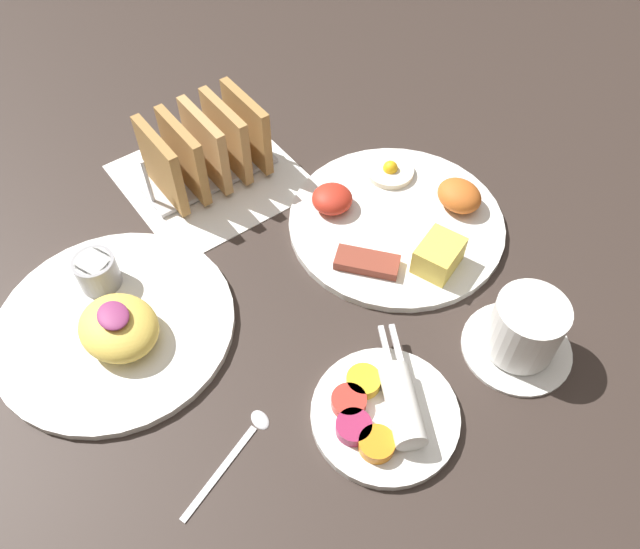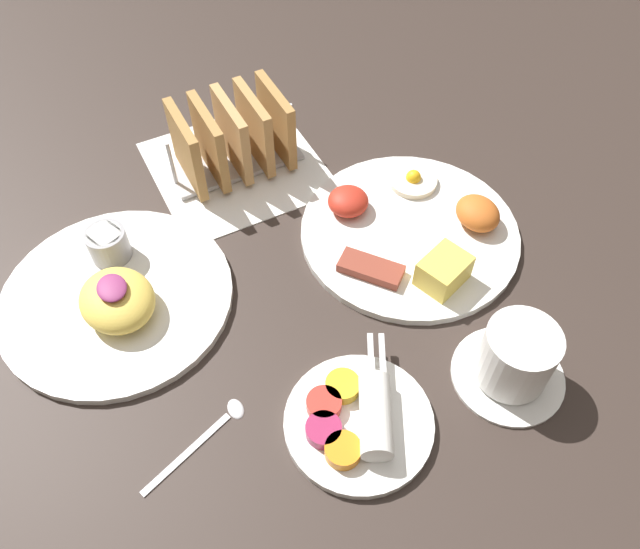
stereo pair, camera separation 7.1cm
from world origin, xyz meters
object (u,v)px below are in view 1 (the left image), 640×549
Objects in this scene: toast_rack at (206,149)px; coffee_cup at (524,331)px; plate_breakfast at (400,220)px; plate_foreground at (114,320)px; plate_condiments at (385,411)px.

coffee_cup is at bearing 16.74° from toast_rack.
plate_breakfast is 1.02× the size of plate_foreground.
coffee_cup is at bearing -4.62° from plate_breakfast.
toast_rack is 0.45m from coffee_cup.
plate_foreground is 1.49× the size of toast_rack.
plate_condiments is at bearing 33.18° from plate_foreground.
plate_breakfast is at bearing 135.58° from plate_condiments.
plate_foreground is at bearing -54.99° from toast_rack.
plate_condiments is (0.19, -0.19, 0.00)m from plate_breakfast.
plate_foreground is (-0.07, -0.36, 0.00)m from plate_breakfast.
toast_rack reaches higher than plate_condiments.
plate_breakfast is 1.80× the size of plate_condiments.
coffee_cup reaches higher than plate_breakfast.
plate_condiments is at bearing -5.30° from toast_rack.
plate_condiments is 0.41m from toast_rack.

